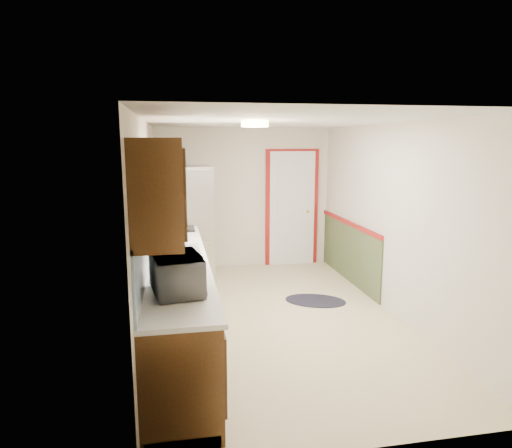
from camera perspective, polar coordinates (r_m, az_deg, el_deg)
name	(u,v)px	position (r m, az deg, el deg)	size (l,w,h in m)	color
room_shell	(276,224)	(5.46, 2.58, 0.03)	(3.20, 5.20, 2.52)	beige
kitchen_run	(173,267)	(5.13, -10.33, -5.29)	(0.63, 4.00, 2.20)	#3C220D
back_wall_trim	(304,217)	(7.87, 5.96, 0.89)	(1.12, 2.30, 2.08)	maroon
ceiling_fixture	(255,124)	(5.12, -0.15, 12.39)	(0.30, 0.30, 0.06)	#FFD88C
microwave	(177,270)	(3.82, -9.83, -5.68)	(0.57, 0.31, 0.39)	white
refrigerator	(186,225)	(7.10, -8.72, -0.10)	(0.82, 0.79, 1.81)	#B7B7BC
rug	(315,301)	(6.43, 7.44, -9.48)	(0.83, 0.54, 0.01)	black
cooktop	(175,227)	(6.65, -10.07, -0.43)	(0.54, 0.64, 0.02)	black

